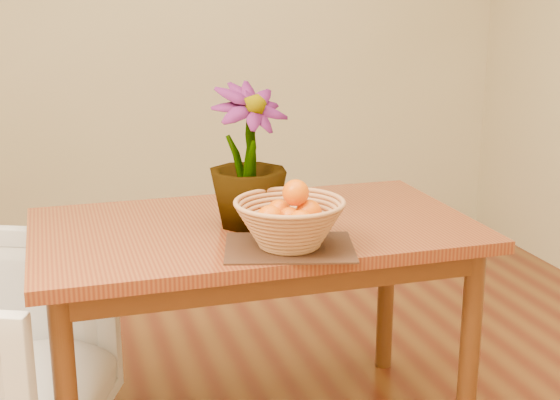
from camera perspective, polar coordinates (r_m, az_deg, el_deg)
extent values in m
cube|color=beige|center=(4.31, -8.85, 13.38)|extent=(4.00, 0.02, 2.70)
cube|color=brown|center=(2.51, -1.88, -2.18)|extent=(1.40, 0.80, 0.04)
cube|color=#4E2B12|center=(2.53, -1.87, -3.48)|extent=(1.28, 0.68, 0.08)
cylinder|color=#4E2B12|center=(2.60, 13.68, -10.88)|extent=(0.06, 0.06, 0.71)
cylinder|color=#4E2B12|center=(2.86, -15.74, -8.50)|extent=(0.06, 0.06, 0.71)
cylinder|color=#4E2B12|center=(3.12, 7.77, -6.05)|extent=(0.06, 0.06, 0.71)
cube|color=#391E14|center=(2.27, 0.69, -3.50)|extent=(0.43, 0.37, 0.01)
cylinder|color=#B97A4D|center=(2.26, 0.69, -3.33)|extent=(0.16, 0.16, 0.01)
sphere|color=#DF5B03|center=(2.24, 0.70, -1.32)|extent=(0.06, 0.06, 0.06)
sphere|color=#DF5B03|center=(2.27, 2.11, -0.93)|extent=(0.08, 0.08, 0.08)
sphere|color=#DF5B03|center=(2.29, -0.07, -0.83)|extent=(0.07, 0.07, 0.07)
sphere|color=#DF5B03|center=(2.21, -0.75, -1.37)|extent=(0.08, 0.08, 0.08)
sphere|color=#DF5B03|center=(2.18, 1.51, -1.65)|extent=(0.07, 0.07, 0.07)
sphere|color=#DF5B03|center=(2.24, 1.16, 0.54)|extent=(0.08, 0.08, 0.08)
imported|color=#184012|center=(2.43, -2.38, 3.22)|extent=(0.32, 0.32, 0.45)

